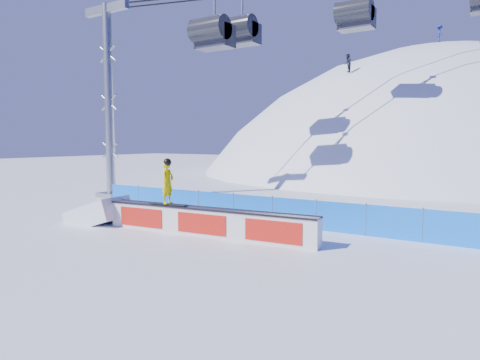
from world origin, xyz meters
The scene contains 7 objects.
ground centered at (0.00, 0.00, 0.00)m, with size 160.00×160.00×0.00m, color white.
snow_hill centered at (0.00, 42.00, -18.00)m, with size 64.00×64.00×64.00m.
safety_fence centered at (0.00, 4.50, 0.60)m, with size 22.05×0.05×1.30m.
rail_box centered at (-2.14, 1.26, 0.53)m, with size 8.95×1.34×1.07m.
snow_ramp centered at (-7.70, 0.82, 0.00)m, with size 2.51×1.67×0.94m, color white, non-canonical shape.
snowboarder centered at (-3.89, 1.12, 1.97)m, with size 1.78×0.66×1.84m.
distant_skiers centered at (2.88, 30.42, 11.35)m, with size 20.14×10.11×8.48m.
Camera 1 is at (7.54, -11.50, 3.58)m, focal length 32.00 mm.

